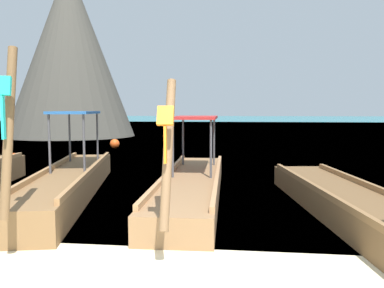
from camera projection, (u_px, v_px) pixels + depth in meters
sea_water at (233, 122)px, 64.74m from camera, size 120.00×120.00×0.00m
longtail_boat_turquoise_ribbon at (69, 181)px, 8.58m from camera, size 2.45×7.16×2.75m
longtail_boat_orange_ribbon at (192, 183)px, 8.55m from camera, size 1.36×7.29×2.32m
longtail_boat_pink_ribbon at (349, 204)px, 6.85m from camera, size 2.01×6.98×2.48m
karst_rock at (68, 54)px, 28.09m from camera, size 9.27×9.10×12.31m
mooring_buoy_near at (115, 144)px, 19.27m from camera, size 0.47×0.47×0.47m
mooring_buoy_far at (14, 159)px, 13.70m from camera, size 0.39×0.39×0.39m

